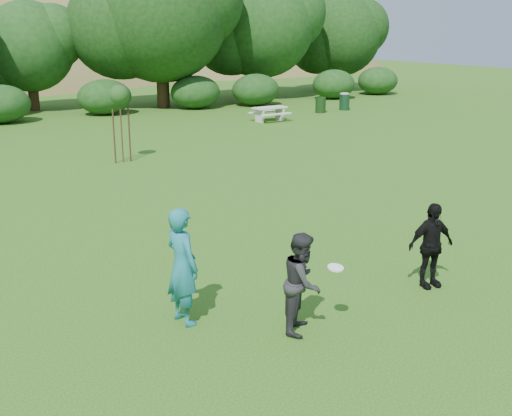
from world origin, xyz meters
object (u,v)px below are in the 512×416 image
(trash_can_near, at_px, (321,105))
(player_black, at_px, (431,245))
(player_teal, at_px, (182,266))
(trash_can_lidded, at_px, (344,101))
(player_grey, at_px, (303,282))
(picnic_table, at_px, (270,111))
(sapling, at_px, (120,97))

(trash_can_near, bearing_deg, player_black, -124.83)
(player_black, bearing_deg, player_teal, 176.53)
(trash_can_lidded, bearing_deg, player_grey, -132.97)
(player_black, distance_m, picnic_table, 22.34)
(trash_can_near, xyz_separation_m, trash_can_lidded, (1.96, 0.15, 0.09))
(trash_can_near, bearing_deg, trash_can_lidded, 4.25)
(player_grey, xyz_separation_m, trash_can_near, (17.83, 21.11, -0.40))
(trash_can_near, relative_size, trash_can_lidded, 0.86)
(picnic_table, bearing_deg, player_teal, -128.78)
(picnic_table, xyz_separation_m, trash_can_lidded, (6.37, 1.30, 0.02))
(trash_can_near, xyz_separation_m, picnic_table, (-4.41, -1.15, 0.07))
(player_teal, xyz_separation_m, player_grey, (1.51, -1.37, -0.17))
(trash_can_near, bearing_deg, player_teal, -134.42)
(trash_can_near, distance_m, trash_can_lidded, 1.97)
(player_grey, height_order, player_black, player_grey)
(player_teal, distance_m, player_black, 4.89)
(player_teal, distance_m, player_grey, 2.05)
(sapling, distance_m, trash_can_lidded, 18.33)
(player_teal, relative_size, trash_can_near, 2.28)
(player_black, bearing_deg, picnic_table, 74.59)
(trash_can_near, bearing_deg, player_grey, -130.20)
(player_grey, bearing_deg, trash_can_near, 8.71)
(player_grey, height_order, trash_can_near, player_grey)
(sapling, bearing_deg, trash_can_near, 23.91)
(sapling, relative_size, trash_can_lidded, 2.71)
(player_teal, distance_m, trash_can_near, 27.64)
(player_teal, relative_size, player_grey, 1.20)
(trash_can_near, bearing_deg, picnic_table, -165.37)
(player_grey, height_order, picnic_table, player_grey)
(player_black, height_order, trash_can_near, player_black)
(sapling, height_order, trash_can_lidded, sapling)
(player_black, relative_size, sapling, 0.59)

